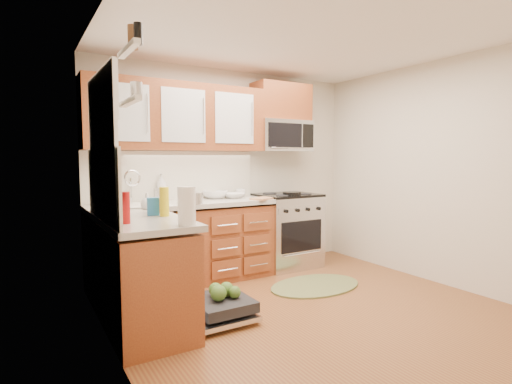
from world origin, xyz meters
TOP-DOWN VIEW (x-y plane):
  - floor at (0.00, 0.00)m, footprint 3.50×3.50m
  - ceiling at (0.00, 0.00)m, footprint 3.50×3.50m
  - wall_back at (0.00, 1.75)m, footprint 3.50×0.04m
  - wall_left at (-1.75, 0.00)m, footprint 0.04×3.50m
  - wall_right at (1.75, 0.00)m, footprint 0.04×3.50m
  - base_cabinet_back at (-0.73, 1.45)m, footprint 2.05×0.60m
  - base_cabinet_left at (-1.45, 0.52)m, footprint 0.60×1.25m
  - countertop_back at (-0.72, 1.44)m, footprint 2.07×0.64m
  - countertop_left at (-1.44, 0.53)m, footprint 0.64×1.27m
  - backsplash_back at (-0.73, 1.74)m, footprint 2.05×0.02m
  - backsplash_left at (-1.74, 0.52)m, footprint 0.02×1.25m
  - upper_cabinets at (-0.73, 1.57)m, footprint 2.05×0.35m
  - cabinet_over_mw at (0.68, 1.57)m, footprint 0.76×0.35m
  - range at (0.68, 1.43)m, footprint 0.76×0.64m
  - microwave at (0.68, 1.55)m, footprint 0.76×0.38m
  - sink at (-1.25, 1.42)m, footprint 0.62×0.50m
  - dishwasher at (-0.86, 0.30)m, footprint 0.70×0.60m
  - window at (-1.74, 0.50)m, footprint 0.03×1.05m
  - window_blind at (-1.71, 0.50)m, footprint 0.02×0.96m
  - shelf_upper at (-1.72, -0.35)m, footprint 0.04×0.40m
  - shelf_lower at (-1.72, -0.35)m, footprint 0.04×0.40m
  - rug at (0.46, 0.57)m, footprint 1.27×1.06m
  - skillet at (0.63, 1.25)m, footprint 0.29×0.29m
  - stock_pot at (-0.69, 1.22)m, footprint 0.26×0.26m
  - cutting_board at (0.18, 1.22)m, footprint 0.34×0.28m
  - canister at (-1.00, 1.47)m, footprint 0.11×0.11m
  - paper_towel_roll at (-1.25, -0.02)m, footprint 0.17×0.17m
  - mustard_bottle at (-1.25, 0.50)m, footprint 0.09×0.09m
  - red_bottle at (-1.62, 0.28)m, footprint 0.08×0.08m
  - wooden_box at (-1.25, 0.75)m, footprint 0.14×0.12m
  - blue_carton at (-1.32, 0.60)m, footprint 0.10×0.07m
  - bowl_a at (-0.06, 1.52)m, footprint 0.31×0.31m
  - bowl_b at (-0.26, 1.60)m, footprint 0.30×0.30m
  - cup at (0.11, 1.65)m, footprint 0.13×0.13m
  - soap_bottle_a at (-0.90, 1.68)m, footprint 0.13×0.13m
  - soap_bottle_b at (-1.57, 0.89)m, footprint 0.13×0.13m
  - soap_bottle_c at (-1.25, 1.03)m, footprint 0.14×0.14m

SIDE VIEW (x-z plane):
  - floor at x=0.00m, z-range 0.00..0.00m
  - rug at x=0.46m, z-range 0.00..0.02m
  - dishwasher at x=-0.86m, z-range 0.00..0.20m
  - base_cabinet_back at x=-0.73m, z-range 0.00..0.85m
  - base_cabinet_left at x=-1.45m, z-range 0.00..0.85m
  - range at x=0.68m, z-range 0.00..0.95m
  - sink at x=-1.25m, z-range 0.67..0.93m
  - countertop_back at x=-0.72m, z-range 0.88..0.93m
  - countertop_left at x=-1.44m, z-range 0.88..0.93m
  - cutting_board at x=0.18m, z-range 0.93..0.95m
  - bowl_a at x=-0.06m, z-range 0.93..0.99m
  - skillet at x=0.63m, z-range 0.95..0.99m
  - bowl_b at x=-0.26m, z-range 0.93..1.02m
  - cup at x=0.11m, z-range 0.93..1.02m
  - stock_pot at x=-0.69m, z-range 0.93..1.05m
  - wooden_box at x=-1.25m, z-range 0.93..1.05m
  - blue_carton at x=-1.32m, z-range 0.93..1.08m
  - soap_bottle_c at x=-1.25m, z-range 0.93..1.08m
  - canister at x=-1.00m, z-range 0.93..1.09m
  - soap_bottle_b at x=-1.57m, z-range 0.93..1.14m
  - red_bottle at x=-1.62m, z-range 0.93..1.16m
  - mustard_bottle at x=-1.25m, z-range 0.93..1.17m
  - paper_towel_roll at x=-1.25m, z-range 0.93..1.21m
  - soap_bottle_a at x=-0.90m, z-range 0.93..1.24m
  - backsplash_back at x=-0.73m, z-range 0.93..1.49m
  - backsplash_left at x=-1.74m, z-range 0.93..1.49m
  - wall_back at x=0.00m, z-range 0.00..2.50m
  - wall_left at x=-1.75m, z-range 0.00..2.50m
  - wall_right at x=1.75m, z-range 0.00..2.50m
  - window at x=-1.74m, z-range 1.02..2.08m
  - microwave at x=0.68m, z-range 1.50..1.90m
  - shelf_lower at x=-1.72m, z-range 1.74..1.76m
  - upper_cabinets at x=-0.73m, z-range 1.50..2.25m
  - window_blind at x=-1.71m, z-range 1.68..2.08m
  - shelf_upper at x=-1.72m, z-range 2.03..2.06m
  - cabinet_over_mw at x=0.68m, z-range 1.90..2.37m
  - ceiling at x=0.00m, z-range 2.50..2.50m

